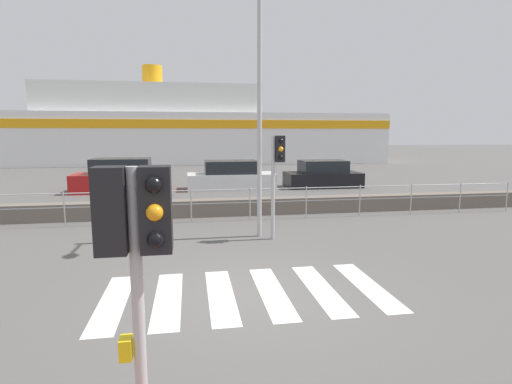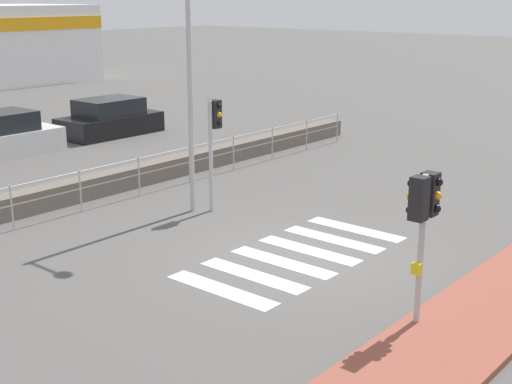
% 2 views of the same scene
% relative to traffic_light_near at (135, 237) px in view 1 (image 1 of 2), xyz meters
% --- Properties ---
extents(ground_plane, '(160.00, 160.00, 0.00)m').
position_rel_traffic_light_near_xyz_m(ground_plane, '(1.39, 3.42, -1.98)').
color(ground_plane, '#565451').
extents(crosswalk, '(4.95, 2.40, 0.01)m').
position_rel_traffic_light_near_xyz_m(crosswalk, '(1.37, 3.42, -1.97)').
color(crosswalk, silver).
rests_on(crosswalk, ground_plane).
extents(seawall, '(22.89, 0.55, 0.56)m').
position_rel_traffic_light_near_xyz_m(seawall, '(1.39, 10.20, -1.69)').
color(seawall, '#6B6056').
rests_on(seawall, ground_plane).
extents(harbor_fence, '(20.64, 0.04, 1.06)m').
position_rel_traffic_light_near_xyz_m(harbor_fence, '(1.39, 9.33, -1.27)').
color(harbor_fence, '#B2B2B5').
rests_on(harbor_fence, ground_plane).
extents(traffic_light_near, '(0.58, 0.41, 2.54)m').
position_rel_traffic_light_near_xyz_m(traffic_light_near, '(0.00, 0.00, 0.00)').
color(traffic_light_near, '#B2B2B5').
rests_on(traffic_light_near, ground_plane).
extents(traffic_light_far, '(0.34, 0.32, 2.73)m').
position_rel_traffic_light_near_xyz_m(traffic_light_far, '(2.68, 6.92, 0.03)').
color(traffic_light_far, '#B2B2B5').
rests_on(traffic_light_far, ground_plane).
extents(streetlamp, '(0.32, 1.31, 6.57)m').
position_rel_traffic_light_near_xyz_m(streetlamp, '(2.28, 7.06, 2.07)').
color(streetlamp, '#B2B2B5').
rests_on(streetlamp, ground_plane).
extents(ferry_boat, '(34.48, 8.17, 8.86)m').
position_rel_traffic_light_near_xyz_m(ferry_boat, '(0.56, 35.48, 1.02)').
color(ferry_boat, white).
rests_on(ferry_boat, ground_plane).
extents(parked_car_red, '(4.45, 1.89, 1.59)m').
position_rel_traffic_light_near_xyz_m(parked_car_red, '(-2.80, 16.69, -1.30)').
color(parked_car_red, '#B21919').
rests_on(parked_car_red, ground_plane).
extents(parked_car_white, '(4.33, 1.84, 1.43)m').
position_rel_traffic_light_near_xyz_m(parked_car_white, '(2.48, 16.69, -1.37)').
color(parked_car_white, silver).
rests_on(parked_car_white, ground_plane).
extents(parked_car_black, '(3.85, 1.88, 1.39)m').
position_rel_traffic_light_near_xyz_m(parked_car_black, '(7.28, 16.69, -1.38)').
color(parked_car_black, black).
rests_on(parked_car_black, ground_plane).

